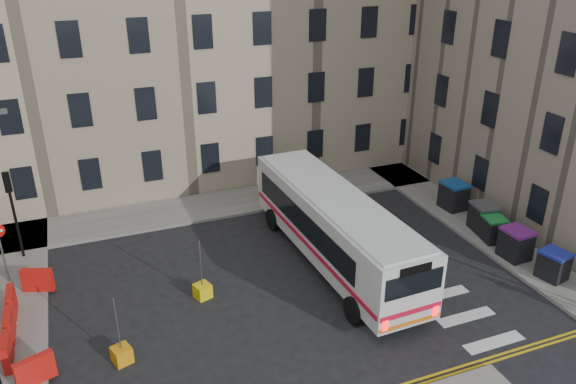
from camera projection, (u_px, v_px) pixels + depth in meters
ground at (324, 279)px, 24.00m from camera, size 120.00×120.00×0.00m
pavement_north at (150, 216)px, 29.26m from camera, size 36.00×3.20×0.15m
pavement_east at (444, 206)px, 30.35m from camera, size 2.40×26.00×0.15m
terrace_north at (97, 30)px, 31.23m from camera, size 38.30×10.80×17.20m
traffic_light_nw at (12, 202)px, 24.33m from camera, size 0.28×0.22×4.10m
no_entry_north at (0, 241)px, 22.80m from camera, size 0.60×0.08×3.00m
roadworks_barriers at (20, 323)px, 20.22m from camera, size 1.66×6.26×1.00m
bus at (334, 225)px, 24.54m from camera, size 3.30×11.91×3.20m
wheelie_bin_a at (553, 265)px, 23.58m from camera, size 1.20×1.31×1.24m
wheelie_bin_b at (516, 243)px, 25.06m from camera, size 1.17×1.33×1.40m
wheelie_bin_c at (493, 229)px, 26.51m from camera, size 1.15×1.26×1.21m
wheelie_bin_d at (483, 217)px, 27.47m from camera, size 1.28×1.41×1.38m
wheelie_bin_e at (454, 195)px, 29.67m from camera, size 1.23×1.39×1.45m
bollard_yellow at (203, 291)px, 22.67m from camera, size 0.76×0.76×0.60m
bollard_chevron at (122, 355)px, 19.21m from camera, size 0.76×0.76×0.60m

